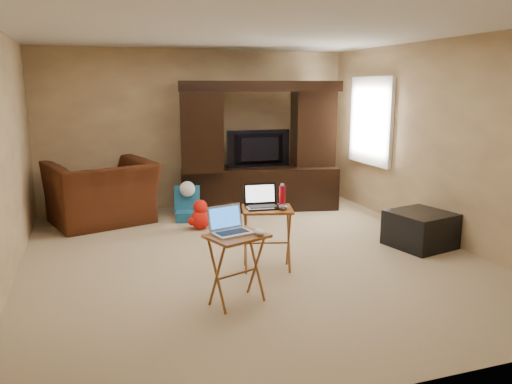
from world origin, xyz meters
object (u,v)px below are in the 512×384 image
object	(u,v)px
recliner	(102,193)
plush_toy	(201,214)
entertainment_center	(259,146)
laptop_right	(263,197)
tray_table_right	(267,239)
mouse_left	(260,232)
push_toy	(314,193)
laptop_left	(232,221)
water_bottle	(282,196)
mouse_right	(283,207)
ottoman	(420,229)
television	(260,149)
child_rocker	(189,204)
tray_table_left	(237,269)

from	to	relation	value
recliner	plush_toy	xyz separation A→B (m)	(1.26, -0.74, -0.24)
entertainment_center	laptop_right	distance (m)	2.73
tray_table_right	mouse_left	bearing A→B (deg)	-99.48
plush_toy	push_toy	bearing A→B (deg)	18.92
tray_table_right	laptop_left	world-z (taller)	laptop_left
laptop_right	plush_toy	bearing A→B (deg)	105.88
mouse_left	water_bottle	distance (m)	1.03
laptop_left	mouse_right	xyz separation A→B (m)	(0.71, 0.57, -0.06)
ottoman	laptop_left	distance (m)	2.80
television	water_bottle	world-z (taller)	television
child_rocker	laptop_right	xyz separation A→B (m)	(0.35, -2.24, 0.55)
water_bottle	laptop_left	bearing A→B (deg)	-135.36
push_toy	water_bottle	size ratio (longest dim) A/B	2.83
ottoman	tray_table_left	size ratio (longest dim) A/B	1.04
child_rocker	tray_table_left	distance (m)	2.98
television	tray_table_left	distance (m)	3.60
tray_table_left	laptop_right	world-z (taller)	laptop_right
ottoman	water_bottle	bearing A→B (deg)	-178.13
recliner	tray_table_right	bearing A→B (deg)	105.73
plush_toy	mouse_left	bearing A→B (deg)	-90.40
push_toy	recliner	bearing A→B (deg)	-160.67
entertainment_center	push_toy	distance (m)	1.20
tray_table_left	tray_table_right	world-z (taller)	tray_table_right
recliner	mouse_right	bearing A→B (deg)	106.55
ottoman	mouse_left	xyz separation A→B (m)	(-2.40, -0.93, 0.46)
recliner	laptop_left	bearing A→B (deg)	90.87
laptop_left	water_bottle	bearing A→B (deg)	30.44
laptop_right	push_toy	bearing A→B (deg)	60.30
laptop_left	mouse_left	world-z (taller)	laptop_left
entertainment_center	tray_table_right	world-z (taller)	entertainment_center
push_toy	laptop_left	size ratio (longest dim) A/B	1.75
tray_table_left	water_bottle	world-z (taller)	water_bottle
recliner	plush_toy	bearing A→B (deg)	132.50
recliner	mouse_left	bearing A→B (deg)	93.80
child_rocker	tray_table_right	world-z (taller)	tray_table_right
recliner	tray_table_right	size ratio (longest dim) A/B	2.02
child_rocker	plush_toy	distance (m)	0.52
plush_toy	tray_table_right	bearing A→B (deg)	-79.04
ottoman	tray_table_right	distance (m)	2.05
entertainment_center	ottoman	xyz separation A→B (m)	(1.23, -2.46, -0.79)
tray_table_left	mouse_left	bearing A→B (deg)	-40.44
recliner	mouse_left	world-z (taller)	recliner
mouse_right	child_rocker	bearing A→B (deg)	102.39
entertainment_center	plush_toy	distance (m)	1.64
laptop_left	push_toy	bearing A→B (deg)	39.70
child_rocker	ottoman	size ratio (longest dim) A/B	0.74
ottoman	water_bottle	distance (m)	1.93
entertainment_center	recliner	bearing A→B (deg)	-165.39
push_toy	child_rocker	bearing A→B (deg)	-154.87
television	water_bottle	distance (m)	2.56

